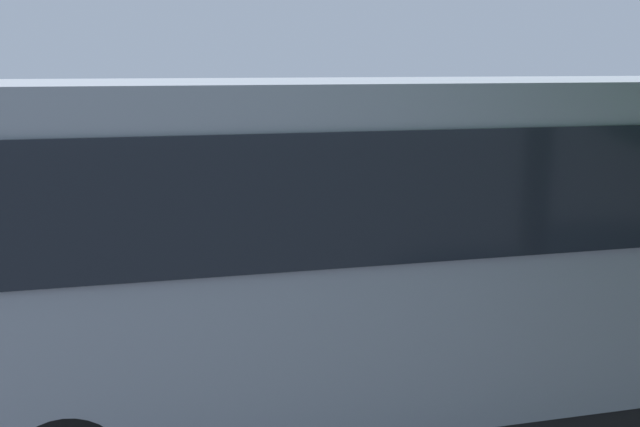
# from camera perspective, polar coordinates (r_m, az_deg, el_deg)

# --- Properties ---
(ground_plane) EXTENTS (80.00, 80.00, 0.00)m
(ground_plane) POSITION_cam_1_polar(r_m,az_deg,el_deg) (12.69, 6.91, -4.57)
(ground_plane) COLOR #38383D
(tour_bus) EXTENTS (11.40, 2.87, 3.25)m
(tour_bus) POSITION_cam_1_polar(r_m,az_deg,el_deg) (7.68, 12.75, -2.44)
(tour_bus) COLOR #8C939E
(tour_bus) RESTS_ON ground_plane
(spectator_far_left) EXTENTS (0.57, 0.33, 1.82)m
(spectator_far_left) POSITION_cam_1_polar(r_m,az_deg,el_deg) (10.87, 7.75, -1.27)
(spectator_far_left) COLOR #473823
(spectator_far_left) RESTS_ON ground_plane
(spectator_left) EXTENTS (0.58, 0.34, 1.75)m
(spectator_left) POSITION_cam_1_polar(r_m,az_deg,el_deg) (10.54, 2.00, -1.89)
(spectator_left) COLOR black
(spectator_left) RESTS_ON ground_plane
(spectator_centre) EXTENTS (0.58, 0.36, 1.78)m
(spectator_centre) POSITION_cam_1_polar(r_m,az_deg,el_deg) (10.19, -1.84, -2.22)
(spectator_centre) COLOR black
(spectator_centre) RESTS_ON ground_plane
(parked_motorcycle_silver) EXTENTS (2.05, 0.58, 0.99)m
(parked_motorcycle_silver) POSITION_cam_1_polar(r_m,az_deg,el_deg) (9.44, -4.22, -6.98)
(parked_motorcycle_silver) COLOR black
(parked_motorcycle_silver) RESTS_ON ground_plane
(stunt_motorcycle) EXTENTS (1.83, 0.58, 1.94)m
(stunt_motorcycle) POSITION_cam_1_polar(r_m,az_deg,el_deg) (14.15, -5.62, 1.50)
(stunt_motorcycle) COLOR black
(stunt_motorcycle) RESTS_ON ground_plane
(traffic_cone) EXTENTS (0.34, 0.34, 0.63)m
(traffic_cone) POSITION_cam_1_polar(r_m,az_deg,el_deg) (15.40, 2.88, -0.55)
(traffic_cone) COLOR orange
(traffic_cone) RESTS_ON ground_plane
(bay_line_a) EXTENTS (0.31, 4.33, 0.01)m
(bay_line_a) POSITION_cam_1_polar(r_m,az_deg,el_deg) (14.44, 19.88, -3.22)
(bay_line_a) COLOR white
(bay_line_a) RESTS_ON ground_plane
(bay_line_b) EXTENTS (0.32, 4.63, 0.01)m
(bay_line_b) POSITION_cam_1_polar(r_m,az_deg,el_deg) (13.10, 8.97, -4.11)
(bay_line_b) COLOR white
(bay_line_b) RESTS_ON ground_plane
(bay_line_c) EXTENTS (0.32, 4.54, 0.01)m
(bay_line_c) POSITION_cam_1_polar(r_m,az_deg,el_deg) (12.33, -3.87, -4.97)
(bay_line_c) COLOR white
(bay_line_c) RESTS_ON ground_plane
(bay_line_d) EXTENTS (0.27, 3.52, 0.01)m
(bay_line_d) POSITION_cam_1_polar(r_m,az_deg,el_deg) (12.23, -17.67, -5.61)
(bay_line_d) COLOR white
(bay_line_d) RESTS_ON ground_plane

